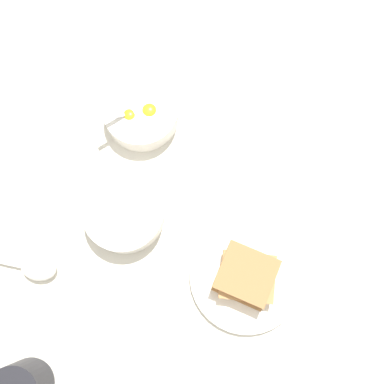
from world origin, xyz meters
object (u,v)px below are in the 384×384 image
object	(u,v)px
soup_spoon	(31,266)
congee_bowl	(124,213)
toast_sandwich	(247,276)
egg_bowl	(141,113)
toast_plate	(246,276)

from	to	relation	value
soup_spoon	congee_bowl	size ratio (longest dim) A/B	0.97
congee_bowl	toast_sandwich	bearing A→B (deg)	-154.84
egg_bowl	soup_spoon	world-z (taller)	egg_bowl
toast_plate	congee_bowl	world-z (taller)	congee_bowl
toast_sandwich	soup_spoon	bearing A→B (deg)	49.87
toast_plate	toast_sandwich	distance (m)	0.03
toast_plate	toast_sandwich	size ratio (longest dim) A/B	1.56
egg_bowl	toast_sandwich	xyz separation A→B (m)	(-0.34, 0.03, 0.01)
soup_spoon	egg_bowl	bearing A→B (deg)	-71.23
toast_plate	soup_spoon	size ratio (longest dim) A/B	1.43
egg_bowl	congee_bowl	size ratio (longest dim) A/B	1.06
toast_sandwich	soup_spoon	xyz separation A→B (m)	(0.23, 0.28, -0.02)
toast_plate	soup_spoon	xyz separation A→B (m)	(0.24, 0.28, 0.01)
egg_bowl	congee_bowl	distance (m)	0.18
toast_sandwich	congee_bowl	world-z (taller)	toast_sandwich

